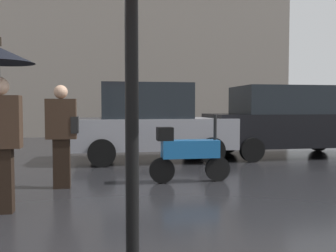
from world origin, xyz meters
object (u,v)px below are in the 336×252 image
Objects in this scene: parked_scooter at (188,152)px; pedestrian_with_bag at (62,130)px; parked_car_left at (287,121)px; pedestrian_with_umbrella at (0,93)px; parked_car_right at (150,122)px.

pedestrian_with_bag is at bearing 169.55° from parked_scooter.
parked_car_left is at bearing 27.65° from parked_scooter.
pedestrian_with_bag is at bearing 2.51° from pedestrian_with_umbrella.
parked_scooter is at bearing -132.36° from parked_car_left.
pedestrian_with_umbrella reaches higher than parked_car_left.
parked_car_right is (-3.87, -0.12, 0.01)m from parked_car_left.
pedestrian_with_bag is at bearing -144.28° from parked_car_left.
parked_car_left is (3.55, 3.07, 0.42)m from parked_scooter.
pedestrian_with_bag is 6.56m from parked_car_left.
parked_car_right is (2.49, 4.46, -0.57)m from pedestrian_with_umbrella.
pedestrian_with_bag is 1.16× the size of parked_scooter.
parked_car_right reaches higher than pedestrian_with_bag.
parked_car_left reaches higher than parked_scooter.
pedestrian_with_umbrella reaches higher than parked_car_right.
pedestrian_with_umbrella is at bearing -164.94° from parked_scooter.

